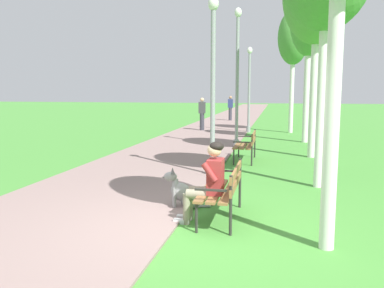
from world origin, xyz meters
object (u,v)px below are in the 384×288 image
at_px(person_seated_on_near_bench, 208,179).
at_px(pedestrian_distant, 202,114).
at_px(dog_grey, 184,194).
at_px(lamp_post_mid, 237,77).
at_px(birch_tree_fourth, 309,19).
at_px(park_bench_near, 224,187).
at_px(pedestrian_further_distant, 230,108).
at_px(park_bench_mid, 247,143).
at_px(birch_tree_fifth, 293,39).
at_px(lamp_post_far, 249,89).
at_px(lamp_post_near, 213,85).

height_order(person_seated_on_near_bench, pedestrian_distant, pedestrian_distant).
height_order(dog_grey, lamp_post_mid, lamp_post_mid).
relative_size(lamp_post_mid, birch_tree_fourth, 0.77).
xyz_separation_m(park_bench_near, pedestrian_further_distant, (-2.30, 20.58, 0.33)).
relative_size(park_bench_mid, birch_tree_fifth, 0.26).
bearing_deg(person_seated_on_near_bench, park_bench_near, 50.47).
height_order(park_bench_near, birch_tree_fifth, birch_tree_fifth).
xyz_separation_m(dog_grey, lamp_post_far, (0.15, 12.92, 1.83)).
relative_size(park_bench_near, lamp_post_near, 0.37).
distance_m(park_bench_near, birch_tree_fifth, 14.25).
relative_size(birch_tree_fifth, pedestrian_further_distant, 3.47).
bearing_deg(lamp_post_far, birch_tree_fifth, 8.29).
distance_m(person_seated_on_near_bench, lamp_post_near, 3.70).
bearing_deg(lamp_post_near, birch_tree_fifth, 78.80).
height_order(park_bench_near, pedestrian_further_distant, pedestrian_further_distant).
bearing_deg(dog_grey, pedestrian_further_distant, 94.45).
distance_m(pedestrian_distant, pedestrian_further_distant, 7.05).
distance_m(park_bench_mid, lamp_post_mid, 3.24).
distance_m(park_bench_near, lamp_post_mid, 8.11).
height_order(lamp_post_near, birch_tree_fourth, birch_tree_fourth).
xyz_separation_m(dog_grey, pedestrian_further_distant, (-1.57, 20.15, 0.58)).
bearing_deg(lamp_post_far, lamp_post_mid, -90.25).
distance_m(dog_grey, lamp_post_near, 3.27).
xyz_separation_m(park_bench_near, park_bench_mid, (-0.05, 5.32, 0.00)).
xyz_separation_m(park_bench_mid, birch_tree_fifth, (1.44, 8.32, 3.87)).
relative_size(lamp_post_near, birch_tree_fifth, 0.71).
bearing_deg(park_bench_mid, pedestrian_distant, 109.05).
height_order(lamp_post_far, pedestrian_distant, lamp_post_far).
height_order(park_bench_near, lamp_post_near, lamp_post_near).
bearing_deg(park_bench_near, lamp_post_near, 102.41).
xyz_separation_m(lamp_post_mid, lamp_post_far, (0.02, 5.51, -0.36)).
distance_m(park_bench_near, lamp_post_far, 13.46).
xyz_separation_m(lamp_post_mid, birch_tree_fifth, (2.00, 5.80, 1.94)).
height_order(park_bench_near, lamp_post_far, lamp_post_far).
bearing_deg(park_bench_mid, lamp_post_far, 93.80).
xyz_separation_m(lamp_post_near, birch_tree_fourth, (2.52, 6.92, 2.53)).
height_order(birch_tree_fourth, pedestrian_distant, birch_tree_fourth).
bearing_deg(dog_grey, lamp_post_mid, 89.02).
distance_m(park_bench_near, park_bench_mid, 5.32).
xyz_separation_m(birch_tree_fourth, pedestrian_further_distant, (-4.13, 10.54, -3.80)).
relative_size(park_bench_near, person_seated_on_near_bench, 1.20).
relative_size(dog_grey, lamp_post_mid, 0.17).
relative_size(dog_grey, birch_tree_fourth, 0.13).
bearing_deg(pedestrian_further_distant, birch_tree_fifth, -61.96).
height_order(lamp_post_near, birch_tree_fifth, birch_tree_fifth).
bearing_deg(park_bench_mid, pedestrian_further_distant, 98.40).
height_order(dog_grey, lamp_post_near, lamp_post_near).
relative_size(birch_tree_fourth, pedestrian_distant, 3.74).
height_order(dog_grey, lamp_post_far, lamp_post_far).
bearing_deg(pedestrian_distant, dog_grey, -80.66).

